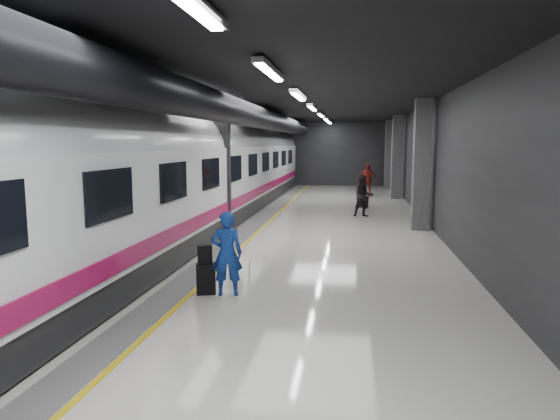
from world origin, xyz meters
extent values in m
plane|color=silver|center=(0.00, 0.00, 0.00)|extent=(40.00, 40.00, 0.00)
cube|color=black|center=(0.00, 0.00, 4.50)|extent=(10.00, 40.00, 0.02)
cube|color=#28282B|center=(0.00, 20.00, 2.25)|extent=(10.00, 0.02, 4.50)
cube|color=#28282B|center=(-5.00, 0.00, 2.25)|extent=(0.02, 40.00, 4.50)
cube|color=#28282B|center=(5.00, 0.00, 2.25)|extent=(0.02, 40.00, 4.50)
cube|color=slate|center=(-1.35, 0.00, 0.01)|extent=(0.65, 39.80, 0.01)
cube|color=yellow|center=(-0.95, 0.00, 0.01)|extent=(0.10, 39.80, 0.01)
cylinder|color=black|center=(-1.30, 0.00, 3.95)|extent=(0.80, 38.00, 0.80)
cube|color=silver|center=(0.60, -6.00, 4.40)|extent=(0.22, 2.60, 0.10)
cube|color=silver|center=(0.60, -1.00, 4.40)|extent=(0.22, 2.60, 0.10)
cube|color=silver|center=(0.60, 4.00, 4.40)|extent=(0.22, 2.60, 0.10)
cube|color=silver|center=(0.60, 9.00, 4.40)|extent=(0.22, 2.60, 0.10)
cube|color=silver|center=(0.60, 14.00, 4.40)|extent=(0.22, 2.60, 0.10)
cube|color=silver|center=(0.60, 18.00, 4.40)|extent=(0.22, 2.60, 0.10)
cube|color=#515154|center=(4.55, 2.00, 2.25)|extent=(0.55, 0.55, 4.50)
cube|color=#515154|center=(4.55, 12.00, 2.25)|extent=(0.55, 0.55, 4.50)
cube|color=#515154|center=(4.55, 18.00, 2.25)|extent=(0.55, 0.55, 4.50)
cube|color=black|center=(-3.25, 0.00, 0.35)|extent=(2.80, 38.00, 0.60)
cube|color=white|center=(-3.25, 0.00, 1.75)|extent=(2.90, 38.00, 2.20)
cylinder|color=white|center=(-3.25, 0.00, 2.70)|extent=(2.80, 38.00, 2.80)
cube|color=#980D45|center=(-1.78, 0.00, 0.95)|extent=(0.04, 38.00, 0.35)
cube|color=black|center=(-3.25, 0.00, 2.00)|extent=(3.05, 0.25, 3.80)
cube|color=black|center=(-1.78, -8.00, 2.15)|extent=(0.05, 1.60, 0.85)
cube|color=black|center=(-1.78, -5.00, 2.15)|extent=(0.05, 1.60, 0.85)
cube|color=black|center=(-1.78, -2.00, 2.15)|extent=(0.05, 1.60, 0.85)
cube|color=black|center=(-1.78, 1.00, 2.15)|extent=(0.05, 1.60, 0.85)
cube|color=black|center=(-1.78, 4.00, 2.15)|extent=(0.05, 1.60, 0.85)
cube|color=black|center=(-1.78, 7.00, 2.15)|extent=(0.05, 1.60, 0.85)
cube|color=black|center=(-1.78, 10.00, 2.15)|extent=(0.05, 1.60, 0.85)
cube|color=black|center=(-1.78, 13.00, 2.15)|extent=(0.05, 1.60, 0.85)
cube|color=black|center=(-1.78, 16.00, 2.15)|extent=(0.05, 1.60, 0.85)
imported|color=blue|center=(-0.21, -6.41, 0.84)|extent=(0.68, 0.52, 1.69)
cube|color=black|center=(-0.65, -6.39, 0.31)|extent=(0.43, 0.34, 0.62)
cube|color=black|center=(-0.67, -6.39, 0.81)|extent=(0.32, 0.25, 0.38)
imported|color=black|center=(2.66, 4.78, 0.85)|extent=(0.94, 0.80, 1.70)
imported|color=maroon|center=(3.02, 13.00, 0.93)|extent=(1.17, 0.70, 1.87)
cube|color=black|center=(2.75, 7.76, 0.28)|extent=(0.44, 0.36, 0.55)
camera|label=1|loc=(2.23, -15.77, 3.00)|focal=32.00mm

